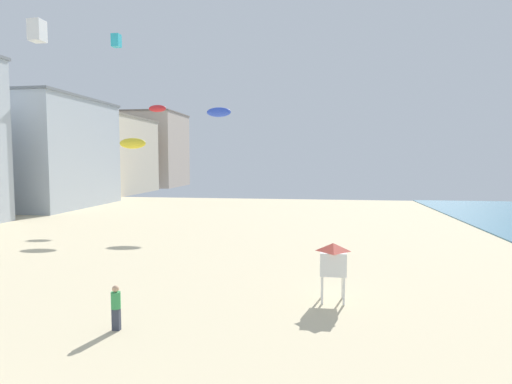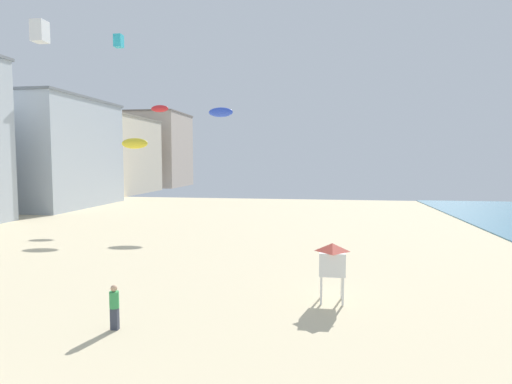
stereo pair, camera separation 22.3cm
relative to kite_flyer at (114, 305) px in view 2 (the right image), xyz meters
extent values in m
cube|color=#ADB7C1|center=(-30.34, 36.59, 5.93)|extent=(17.30, 16.85, 13.70)
cube|color=slate|center=(-30.34, 36.59, 12.93)|extent=(17.65, 17.19, 0.30)
cube|color=beige|center=(-30.34, 57.53, 5.76)|extent=(12.09, 19.00, 13.35)
cube|color=gray|center=(-30.34, 57.53, 12.59)|extent=(12.33, 19.37, 0.30)
cube|color=#C6B29E|center=(-30.34, 78.29, 7.24)|extent=(13.47, 14.95, 16.31)
cube|color=slate|center=(-30.34, 78.29, 15.55)|extent=(13.74, 15.25, 0.30)
cube|color=#383D4C|center=(0.00, 0.00, -0.52)|extent=(0.28, 0.18, 0.80)
cylinder|color=#389951|center=(0.00, 0.00, 0.18)|extent=(0.34, 0.34, 0.60)
sphere|color=tan|center=(0.00, 0.00, 0.60)|extent=(0.24, 0.24, 0.24)
cylinder|color=white|center=(7.35, 3.81, -0.32)|extent=(0.10, 0.10, 1.20)
cylinder|color=white|center=(8.25, 3.81, -0.32)|extent=(0.10, 0.10, 1.20)
cylinder|color=white|center=(7.35, 4.71, -0.32)|extent=(0.10, 0.10, 1.20)
cylinder|color=white|center=(8.25, 4.71, -0.32)|extent=(0.10, 0.10, 1.20)
cube|color=white|center=(7.80, 4.26, 0.78)|extent=(1.10, 1.10, 1.00)
pyramid|color=#D14C3D|center=(7.80, 4.26, 1.46)|extent=(1.10, 1.10, 0.35)
cube|color=white|center=(-14.75, 17.22, 15.27)|extent=(1.06, 1.06, 1.66)
ellipsoid|color=yellow|center=(-8.86, 21.21, 6.61)|extent=(2.41, 0.67, 0.94)
ellipsoid|color=blue|center=(-2.49, 26.96, 9.83)|extent=(2.42, 0.67, 0.94)
ellipsoid|color=red|center=(-9.77, 29.49, 10.61)|extent=(1.92, 0.53, 0.75)
cube|color=#2DB7CC|center=(-11.28, 23.51, 16.09)|extent=(0.73, 0.73, 1.15)
camera|label=1|loc=(7.06, -13.85, 5.20)|focal=29.57mm
camera|label=2|loc=(7.28, -13.82, 5.20)|focal=29.57mm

